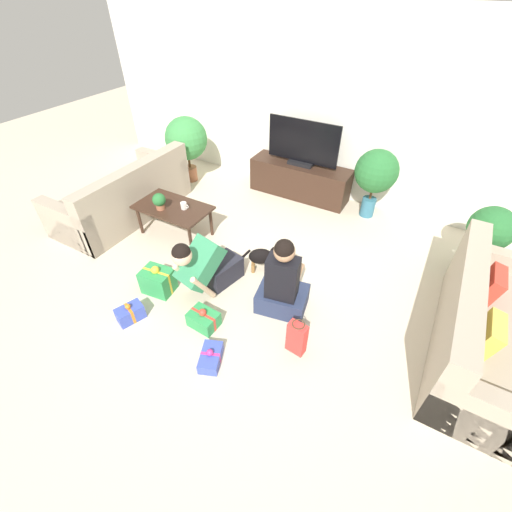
% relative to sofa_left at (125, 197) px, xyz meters
% --- Properties ---
extents(ground_plane, '(16.00, 16.00, 0.00)m').
position_rel_sofa_left_xyz_m(ground_plane, '(2.37, -0.53, -0.29)').
color(ground_plane, beige).
extents(wall_back, '(8.40, 0.06, 2.60)m').
position_rel_sofa_left_xyz_m(wall_back, '(2.37, 2.10, 1.01)').
color(wall_back, white).
rests_on(wall_back, ground_plane).
extents(sofa_left, '(0.94, 1.98, 0.83)m').
position_rel_sofa_left_xyz_m(sofa_left, '(0.00, 0.00, 0.00)').
color(sofa_left, tan).
rests_on(sofa_left, ground_plane).
extents(sofa_right, '(0.94, 1.98, 0.83)m').
position_rel_sofa_left_xyz_m(sofa_right, '(4.75, -0.10, 0.00)').
color(sofa_right, tan).
rests_on(sofa_right, ground_plane).
extents(coffee_table, '(1.00, 0.57, 0.44)m').
position_rel_sofa_left_xyz_m(coffee_table, '(0.96, -0.03, 0.10)').
color(coffee_table, '#382319').
rests_on(coffee_table, ground_plane).
extents(tv_console, '(1.58, 0.45, 0.53)m').
position_rel_sofa_left_xyz_m(tv_console, '(1.99, 1.80, -0.02)').
color(tv_console, '#382319').
rests_on(tv_console, ground_plane).
extents(tv, '(1.12, 0.20, 0.68)m').
position_rel_sofa_left_xyz_m(tv, '(1.99, 1.80, 0.54)').
color(tv, black).
rests_on(tv, tv_console).
extents(potted_plant_back_right, '(0.59, 0.59, 1.01)m').
position_rel_sofa_left_xyz_m(potted_plant_back_right, '(3.13, 1.75, 0.40)').
color(potted_plant_back_right, '#336B84').
rests_on(potted_plant_back_right, ground_plane).
extents(potted_plant_corner_right, '(0.51, 0.51, 0.84)m').
position_rel_sofa_left_xyz_m(potted_plant_corner_right, '(4.60, 1.24, 0.24)').
color(potted_plant_corner_right, '#4C4C51').
rests_on(potted_plant_corner_right, ground_plane).
extents(potted_plant_corner_left, '(0.68, 0.68, 1.08)m').
position_rel_sofa_left_xyz_m(potted_plant_corner_left, '(0.14, 1.34, 0.43)').
color(potted_plant_corner_left, '#A36042').
rests_on(potted_plant_corner_left, ground_plane).
extents(person_kneeling, '(0.48, 0.84, 0.81)m').
position_rel_sofa_left_xyz_m(person_kneeling, '(1.99, -0.70, 0.07)').
color(person_kneeling, '#23232D').
rests_on(person_kneeling, ground_plane).
extents(person_sitting, '(0.59, 0.54, 0.95)m').
position_rel_sofa_left_xyz_m(person_sitting, '(2.84, -0.54, 0.07)').
color(person_sitting, '#283351').
rests_on(person_sitting, ground_plane).
extents(dog, '(0.46, 0.32, 0.34)m').
position_rel_sofa_left_xyz_m(dog, '(2.39, -0.08, -0.07)').
color(dog, black).
rests_on(dog, ground_plane).
extents(gift_box_a, '(0.37, 0.30, 0.36)m').
position_rel_sofa_left_xyz_m(gift_box_a, '(1.50, -0.99, -0.14)').
color(gift_box_a, '#2D934C').
rests_on(gift_box_a, ground_plane).
extents(gift_box_b, '(0.31, 0.24, 0.23)m').
position_rel_sofa_left_xyz_m(gift_box_b, '(2.25, -1.15, -0.20)').
color(gift_box_b, '#2D934C').
rests_on(gift_box_b, ground_plane).
extents(gift_box_c, '(0.29, 0.36, 0.17)m').
position_rel_sofa_left_xyz_m(gift_box_c, '(2.57, -1.47, -0.23)').
color(gift_box_c, '#3D51BC').
rests_on(gift_box_c, ground_plane).
extents(gift_box_d, '(0.25, 0.31, 0.22)m').
position_rel_sofa_left_xyz_m(gift_box_d, '(1.54, -1.47, -0.20)').
color(gift_box_d, '#3D51BC').
rests_on(gift_box_d, ground_plane).
extents(gift_bag_a, '(0.19, 0.13, 0.39)m').
position_rel_sofa_left_xyz_m(gift_bag_a, '(3.21, -0.96, -0.10)').
color(gift_bag_a, red).
rests_on(gift_bag_a, ground_plane).
extents(mug, '(0.12, 0.08, 0.09)m').
position_rel_sofa_left_xyz_m(mug, '(1.14, 0.00, 0.20)').
color(mug, silver).
rests_on(mug, coffee_table).
extents(tabletop_plant, '(0.17, 0.17, 0.22)m').
position_rel_sofa_left_xyz_m(tabletop_plant, '(0.87, -0.16, 0.28)').
color(tabletop_plant, '#A36042').
rests_on(tabletop_plant, coffee_table).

